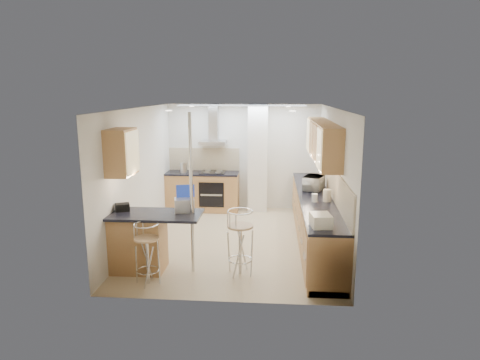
# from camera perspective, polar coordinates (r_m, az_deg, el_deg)

# --- Properties ---
(ground) EXTENTS (4.80, 4.80, 0.00)m
(ground) POSITION_cam_1_polar(r_m,az_deg,el_deg) (8.23, -0.71, -8.11)
(ground) COLOR #CFBC8A
(ground) RESTS_ON ground
(room_shell) EXTENTS (3.64, 4.84, 2.51)m
(room_shell) POSITION_cam_1_polar(r_m,az_deg,el_deg) (8.18, 1.76, 2.94)
(room_shell) COLOR white
(room_shell) RESTS_ON ground
(right_counter) EXTENTS (0.63, 4.40, 0.92)m
(right_counter) POSITION_cam_1_polar(r_m,az_deg,el_deg) (8.09, 9.96, -5.20)
(right_counter) COLOR #AF7846
(right_counter) RESTS_ON ground
(back_counter) EXTENTS (1.70, 0.63, 0.92)m
(back_counter) POSITION_cam_1_polar(r_m,az_deg,el_deg) (10.21, -4.98, -1.49)
(back_counter) COLOR #AF7846
(back_counter) RESTS_ON ground
(peninsula) EXTENTS (1.47, 0.72, 0.94)m
(peninsula) POSITION_cam_1_polar(r_m,az_deg,el_deg) (6.92, -11.24, -8.10)
(peninsula) COLOR #AF7846
(peninsula) RESTS_ON ground
(microwave) EXTENTS (0.48, 0.58, 0.27)m
(microwave) POSITION_cam_1_polar(r_m,az_deg,el_deg) (8.39, 9.82, -0.38)
(microwave) COLOR white
(microwave) RESTS_ON right_counter
(laptop) EXTENTS (0.35, 0.30, 0.21)m
(laptop) POSITION_cam_1_polar(r_m,az_deg,el_deg) (6.78, -7.42, -3.34)
(laptop) COLOR #A3A5AB
(laptop) RESTS_ON peninsula
(bag) EXTENTS (0.26, 0.23, 0.12)m
(bag) POSITION_cam_1_polar(r_m,az_deg,el_deg) (7.02, -15.42, -3.52)
(bag) COLOR black
(bag) RESTS_ON peninsula
(bar_stool_near) EXTENTS (0.50, 0.50, 0.93)m
(bar_stool_near) POSITION_cam_1_polar(r_m,az_deg,el_deg) (6.49, -12.27, -9.58)
(bar_stool_near) COLOR tan
(bar_stool_near) RESTS_ON ground
(bar_stool_end) EXTENTS (0.60, 0.60, 1.04)m
(bar_stool_end) POSITION_cam_1_polar(r_m,az_deg,el_deg) (6.65, 0.02, -8.30)
(bar_stool_end) COLOR tan
(bar_stool_end) RESTS_ON ground
(jar_a) EXTENTS (0.16, 0.16, 0.16)m
(jar_a) POSITION_cam_1_polar(r_m,az_deg,el_deg) (8.67, 9.41, -0.35)
(jar_a) COLOR silver
(jar_a) RESTS_ON right_counter
(jar_b) EXTENTS (0.14, 0.14, 0.17)m
(jar_b) POSITION_cam_1_polar(r_m,az_deg,el_deg) (9.16, 10.53, 0.27)
(jar_b) COLOR silver
(jar_b) RESTS_ON right_counter
(jar_c) EXTENTS (0.16, 0.16, 0.21)m
(jar_c) POSITION_cam_1_polar(r_m,az_deg,el_deg) (7.57, 11.52, -2.03)
(jar_c) COLOR beige
(jar_c) RESTS_ON right_counter
(jar_d) EXTENTS (0.11, 0.11, 0.14)m
(jar_d) POSITION_cam_1_polar(r_m,az_deg,el_deg) (7.50, 9.92, -2.36)
(jar_d) COLOR white
(jar_d) RESTS_ON right_counter
(bread_bin) EXTENTS (0.31, 0.38, 0.18)m
(bread_bin) POSITION_cam_1_polar(r_m,az_deg,el_deg) (6.17, 10.71, -5.30)
(bread_bin) COLOR silver
(bread_bin) RESTS_ON right_counter
(kettle) EXTENTS (0.16, 0.16, 0.24)m
(kettle) POSITION_cam_1_polar(r_m,az_deg,el_deg) (10.09, -7.51, 1.63)
(kettle) COLOR #AFB1B3
(kettle) RESTS_ON back_counter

